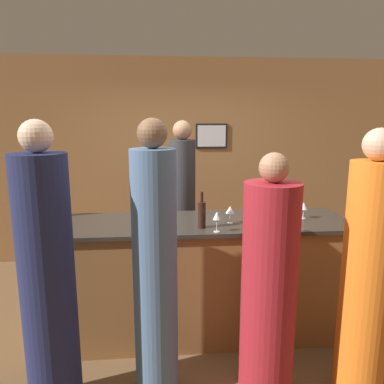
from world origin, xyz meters
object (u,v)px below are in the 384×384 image
bartender (183,212)px  wine_bottle_0 (202,214)px  guest_0 (269,289)px  wine_bottle_1 (66,204)px  guest_1 (48,283)px  guest_2 (155,271)px  guest_3 (367,275)px

bartender → wine_bottle_0: bearing=94.7°
guest_0 → wine_bottle_1: 2.04m
guest_1 → guest_2: (0.70, 0.11, 0.01)m
bartender → guest_1: 2.02m
guest_1 → wine_bottle_0: guest_1 is taller
guest_0 → guest_3: bearing=-1.9°
guest_0 → wine_bottle_0: size_ratio=5.70×
guest_1 → wine_bottle_1: 1.21m
guest_1 → guest_2: guest_2 is taller
guest_2 → wine_bottle_0: bearing=54.5°
wine_bottle_1 → guest_1: bearing=-83.1°
bartender → guest_0: bartender is taller
guest_3 → wine_bottle_0: (-1.11, 0.67, 0.30)m
bartender → guest_2: bearing=79.6°
bartender → guest_1: (-1.01, -1.76, -0.01)m
guest_0 → guest_3: (0.70, -0.02, 0.09)m
guest_2 → guest_1: bearing=-171.5°
bartender → guest_3: bearing=124.0°
guest_1 → guest_2: bearing=8.5°
wine_bottle_0 → guest_1: bearing=-149.1°
wine_bottle_0 → wine_bottle_1: wine_bottle_0 is taller
guest_0 → guest_1: guest_1 is taller
guest_2 → wine_bottle_1: (-0.85, 1.06, 0.25)m
guest_3 → wine_bottle_1: size_ratio=6.69×
guest_2 → guest_3: bearing=-4.5°
bartender → guest_3: 2.13m
guest_3 → guest_1: bearing=179.7°
bartender → guest_2: 1.68m
wine_bottle_0 → wine_bottle_1: 1.34m
bartender → guest_2: size_ratio=0.98×
bartender → guest_1: guest_1 is taller
guest_0 → guest_2: size_ratio=0.89×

